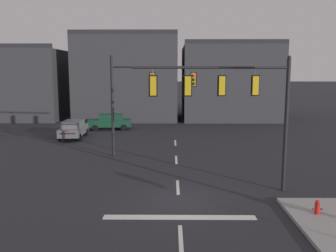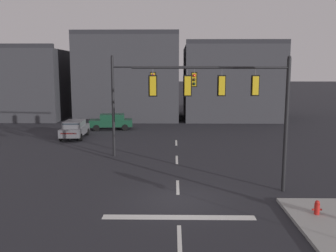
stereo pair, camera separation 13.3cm
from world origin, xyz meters
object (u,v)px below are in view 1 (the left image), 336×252
(signal_mast_near_side, at_px, (234,97))
(fire_hydrant, at_px, (317,210))
(car_lot_nearside, at_px, (73,129))
(signal_mast_far_side, at_px, (142,90))
(car_lot_middle, at_px, (110,121))

(signal_mast_near_side, xyz_separation_m, fire_hydrant, (3.04, -3.19, -4.48))
(car_lot_nearside, xyz_separation_m, fire_hydrant, (15.00, -18.04, -0.53))
(fire_hydrant, bearing_deg, signal_mast_near_side, 133.60)
(signal_mast_far_side, distance_m, car_lot_nearside, 10.65)
(fire_hydrant, bearing_deg, car_lot_nearside, 129.75)
(car_lot_middle, relative_size, fire_hydrant, 6.15)
(signal_mast_near_side, distance_m, signal_mast_far_side, 9.23)
(signal_mast_near_side, xyz_separation_m, car_lot_nearside, (-11.97, 14.86, -3.95))
(car_lot_middle, xyz_separation_m, fire_hydrant, (12.49, -23.01, -0.53))
(car_lot_nearside, bearing_deg, car_lot_middle, 63.11)
(fire_hydrant, bearing_deg, signal_mast_far_side, 126.82)
(signal_mast_far_side, xyz_separation_m, fire_hydrant, (8.14, -10.88, -4.40))
(car_lot_nearside, xyz_separation_m, car_lot_middle, (2.52, 4.97, 0.00))
(signal_mast_near_side, height_order, signal_mast_far_side, signal_mast_far_side)
(car_lot_middle, height_order, fire_hydrant, car_lot_middle)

